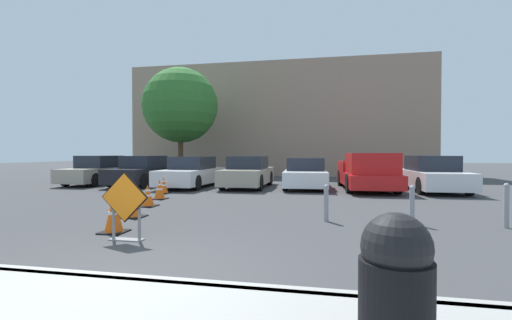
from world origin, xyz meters
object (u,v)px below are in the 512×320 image
(parked_car_nearest, at_px, (99,171))
(parked_car_fourth, at_px, (248,173))
(traffic_cone_third, at_px, (148,196))
(pickup_truck, at_px, (367,173))
(bollard_nearest, at_px, (326,202))
(traffic_cone_fourth, at_px, (160,189))
(parked_car_fifth, at_px, (305,174))
(bollard_third, at_px, (506,204))
(road_closed_sign, at_px, (125,204))
(traffic_cone_fifth, at_px, (164,185))
(bollard_second, at_px, (412,204))
(traffic_cone_nearest, at_px, (114,213))
(parked_car_sixth, at_px, (432,175))
(trash_bin, at_px, (396,283))
(traffic_cone_second, at_px, (134,203))
(parked_car_second, at_px, (143,172))
(parked_car_third, at_px, (192,173))

(parked_car_nearest, xyz_separation_m, parked_car_fourth, (8.05, -0.26, 0.01))
(traffic_cone_third, relative_size, pickup_truck, 0.12)
(parked_car_nearest, xyz_separation_m, bollard_nearest, (11.59, -7.74, -0.22))
(pickup_truck, height_order, bollard_nearest, pickup_truck)
(traffic_cone_third, xyz_separation_m, traffic_cone_fourth, (-0.41, 1.58, 0.02))
(parked_car_fifth, distance_m, bollard_third, 9.07)
(parked_car_fifth, bearing_deg, road_closed_sign, 72.03)
(traffic_cone_third, distance_m, traffic_cone_fifth, 3.33)
(parked_car_fourth, relative_size, pickup_truck, 0.78)
(pickup_truck, height_order, bollard_second, pickup_truck)
(traffic_cone_nearest, height_order, parked_car_fifth, parked_car_fifth)
(bollard_third, bearing_deg, parked_car_fourth, 134.50)
(parked_car_fifth, bearing_deg, traffic_cone_third, 52.87)
(traffic_cone_fourth, height_order, parked_car_fifth, parked_car_fifth)
(parked_car_sixth, bearing_deg, traffic_cone_third, 30.60)
(parked_car_fifth, height_order, bollard_second, parked_car_fifth)
(traffic_cone_nearest, bearing_deg, traffic_cone_fifth, 107.79)
(road_closed_sign, distance_m, parked_car_sixth, 12.92)
(bollard_third, bearing_deg, trash_bin, -121.02)
(parked_car_sixth, bearing_deg, traffic_cone_second, 38.73)
(parked_car_second, xyz_separation_m, bollard_third, (12.72, -7.46, -0.17))
(traffic_cone_second, distance_m, traffic_cone_fourth, 3.41)
(traffic_cone_second, relative_size, parked_car_nearest, 0.16)
(parked_car_third, xyz_separation_m, bollard_third, (10.04, -7.23, -0.16))
(parked_car_third, bearing_deg, pickup_truck, -178.23)
(traffic_cone_third, distance_m, traffic_cone_fourth, 1.63)
(traffic_cone_third, xyz_separation_m, bollard_third, (9.11, -1.28, 0.19))
(traffic_cone_third, bearing_deg, parked_car_third, 98.88)
(parked_car_fourth, xyz_separation_m, bollard_nearest, (3.55, -7.49, -0.22))
(traffic_cone_third, distance_m, bollard_nearest, 5.45)
(road_closed_sign, height_order, parked_car_nearest, parked_car_nearest)
(traffic_cone_third, height_order, bollard_nearest, bollard_nearest)
(parked_car_nearest, relative_size, parked_car_sixth, 0.99)
(traffic_cone_third, bearing_deg, pickup_truck, 40.06)
(parked_car_third, height_order, trash_bin, parked_car_third)
(parked_car_fifth, relative_size, bollard_nearest, 5.07)
(traffic_cone_third, bearing_deg, trash_bin, -50.18)
(road_closed_sign, distance_m, parked_car_third, 10.10)
(road_closed_sign, xyz_separation_m, traffic_cone_nearest, (-0.59, 0.54, -0.29))
(pickup_truck, bearing_deg, parked_car_second, -4.02)
(parked_car_third, bearing_deg, parked_car_fifth, -172.83)
(parked_car_fifth, height_order, parked_car_sixth, parked_car_sixth)
(traffic_cone_second, distance_m, parked_car_third, 7.78)
(parked_car_nearest, bearing_deg, bollard_third, 153.26)
(traffic_cone_fifth, bearing_deg, bollard_nearest, -35.12)
(traffic_cone_nearest, distance_m, traffic_cone_third, 3.44)
(traffic_cone_fifth, bearing_deg, parked_car_sixth, 15.63)
(traffic_cone_third, bearing_deg, parked_car_nearest, 134.25)
(traffic_cone_fourth, height_order, bollard_third, bollard_third)
(road_closed_sign, relative_size, traffic_cone_third, 1.93)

